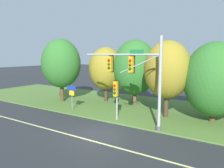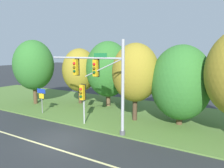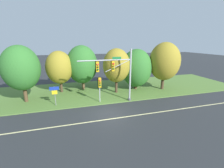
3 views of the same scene
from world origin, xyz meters
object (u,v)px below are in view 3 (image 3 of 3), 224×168
(route_sign_post, at_px, (55,93))
(tree_tall_centre, at_px, (136,68))
(tree_nearest_road, at_px, (21,68))
(tree_behind_signpost, at_px, (82,65))
(pedestrian_signal_near_kerb, at_px, (100,84))
(traffic_signal_mast, at_px, (117,71))
(tree_mid_verge, at_px, (116,66))
(tree_left_of_mast, at_px, (59,68))
(tree_right_far, at_px, (164,62))

(route_sign_post, bearing_deg, tree_tall_centre, 15.96)
(tree_nearest_road, bearing_deg, tree_behind_signpost, 24.13)
(pedestrian_signal_near_kerb, distance_m, route_sign_post, 5.47)
(traffic_signal_mast, relative_size, tree_nearest_road, 0.93)
(tree_behind_signpost, distance_m, tree_mid_verge, 5.64)
(tree_behind_signpost, bearing_deg, route_sign_post, -123.75)
(route_sign_post, xyz_separation_m, tree_left_of_mast, (0.49, 5.15, 2.13))
(route_sign_post, relative_size, tree_left_of_mast, 0.39)
(tree_tall_centre, bearing_deg, tree_nearest_road, -176.06)
(tree_left_of_mast, relative_size, tree_right_far, 0.84)
(route_sign_post, relative_size, tree_nearest_road, 0.34)
(route_sign_post, distance_m, tree_right_far, 16.72)
(tree_left_of_mast, height_order, tree_behind_signpost, tree_behind_signpost)
(pedestrian_signal_near_kerb, bearing_deg, traffic_signal_mast, -10.97)
(route_sign_post, bearing_deg, traffic_signal_mast, -7.10)
(tree_tall_centre, bearing_deg, tree_right_far, -16.26)
(route_sign_post, height_order, tree_tall_centre, tree_tall_centre)
(tree_behind_signpost, relative_size, tree_right_far, 0.94)
(tree_behind_signpost, xyz_separation_m, tree_right_far, (12.45, -3.55, 0.48))
(route_sign_post, xyz_separation_m, tree_right_far, (16.33, 2.25, 2.82))
(pedestrian_signal_near_kerb, bearing_deg, tree_left_of_mast, 130.76)
(route_sign_post, relative_size, tree_tall_centre, 0.38)
(tree_mid_verge, bearing_deg, tree_behind_signpost, 145.92)
(pedestrian_signal_near_kerb, height_order, tree_left_of_mast, tree_left_of_mast)
(tree_behind_signpost, bearing_deg, pedestrian_signal_near_kerb, -76.58)
(traffic_signal_mast, relative_size, pedestrian_signal_near_kerb, 2.03)
(tree_behind_signpost, bearing_deg, tree_left_of_mast, -169.09)
(tree_behind_signpost, distance_m, tree_right_far, 12.95)
(pedestrian_signal_near_kerb, bearing_deg, tree_mid_verge, 45.15)
(tree_left_of_mast, height_order, tree_tall_centre, tree_tall_centre)
(route_sign_post, height_order, tree_right_far, tree_right_far)
(pedestrian_signal_near_kerb, relative_size, tree_right_far, 0.44)
(tree_left_of_mast, height_order, tree_mid_verge, tree_mid_verge)
(tree_right_far, bearing_deg, tree_left_of_mast, 169.61)
(pedestrian_signal_near_kerb, distance_m, tree_nearest_road, 9.81)
(pedestrian_signal_near_kerb, bearing_deg, tree_tall_centre, 30.66)
(pedestrian_signal_near_kerb, height_order, tree_tall_centre, tree_tall_centre)
(tree_right_far, bearing_deg, tree_tall_centre, 163.74)
(tree_left_of_mast, bearing_deg, tree_nearest_road, -146.95)
(tree_nearest_road, bearing_deg, tree_left_of_mast, 33.05)
(traffic_signal_mast, bearing_deg, route_sign_post, 172.90)
(pedestrian_signal_near_kerb, distance_m, tree_mid_verge, 4.79)
(tree_nearest_road, height_order, tree_right_far, tree_right_far)
(tree_mid_verge, xyz_separation_m, tree_tall_centre, (3.59, 0.83, -0.69))
(tree_tall_centre, bearing_deg, route_sign_post, -164.04)
(route_sign_post, distance_m, tree_tall_centre, 12.75)
(tree_nearest_road, distance_m, tree_tall_centre, 15.98)
(tree_behind_signpost, bearing_deg, tree_nearest_road, -155.87)
(tree_left_of_mast, bearing_deg, traffic_signal_mast, -41.14)
(traffic_signal_mast, bearing_deg, tree_behind_signpost, 117.98)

